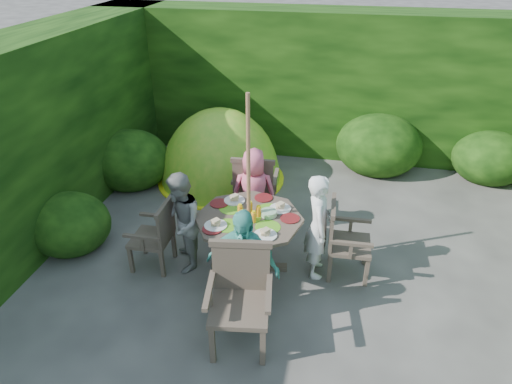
% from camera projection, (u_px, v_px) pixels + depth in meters
% --- Properties ---
extents(ground, '(60.00, 60.00, 0.00)m').
position_uv_depth(ground, '(328.00, 289.00, 5.25)').
color(ground, '#403E3A').
rests_on(ground, ground).
extents(hedge_enclosure, '(9.00, 9.00, 2.50)m').
position_uv_depth(hedge_enclosure, '(343.00, 144.00, 5.77)').
color(hedge_enclosure, black).
rests_on(hedge_enclosure, ground).
extents(patio_table, '(1.43, 1.43, 0.88)m').
position_uv_depth(patio_table, '(249.00, 226.00, 5.28)').
color(patio_table, '#40352A').
rests_on(patio_table, ground).
extents(parasol_pole, '(0.05, 0.05, 2.20)m').
position_uv_depth(parasol_pole, '(249.00, 190.00, 5.05)').
color(parasol_pole, brown).
rests_on(parasol_pole, ground).
extents(garden_chair_right, '(0.50, 0.55, 0.90)m').
position_uv_depth(garden_chair_right, '(343.00, 239.00, 5.30)').
color(garden_chair_right, '#40352A').
rests_on(garden_chair_right, ground).
extents(garden_chair_left, '(0.46, 0.51, 0.85)m').
position_uv_depth(garden_chair_left, '(156.00, 234.00, 5.42)').
color(garden_chair_left, '#40352A').
rests_on(garden_chair_left, ground).
extents(garden_chair_back, '(0.62, 0.56, 0.99)m').
position_uv_depth(garden_chair_back, '(255.00, 187.00, 6.28)').
color(garden_chair_back, '#40352A').
rests_on(garden_chair_back, ground).
extents(garden_chair_front, '(0.68, 0.63, 1.02)m').
position_uv_depth(garden_chair_front, '(240.00, 295.00, 4.37)').
color(garden_chair_front, '#40352A').
rests_on(garden_chair_front, ground).
extents(child_right, '(0.37, 0.51, 1.30)m').
position_uv_depth(child_right, '(318.00, 226.00, 5.22)').
color(child_right, white).
rests_on(child_right, ground).
extents(child_left, '(0.66, 0.73, 1.25)m').
position_uv_depth(child_left, '(181.00, 223.00, 5.33)').
color(child_left, gray).
rests_on(child_left, ground).
extents(child_back, '(0.65, 0.47, 1.22)m').
position_uv_depth(child_back, '(254.00, 193.00, 5.98)').
color(child_back, '#E75F7E').
rests_on(child_back, ground).
extents(child_front, '(0.81, 0.42, 1.32)m').
position_uv_depth(child_front, '(243.00, 267.00, 4.57)').
color(child_front, '#4EB6A6').
rests_on(child_front, ground).
extents(dome_tent, '(2.10, 2.10, 2.40)m').
position_uv_depth(dome_tent, '(221.00, 179.00, 7.63)').
color(dome_tent, '#66BA23').
rests_on(dome_tent, ground).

